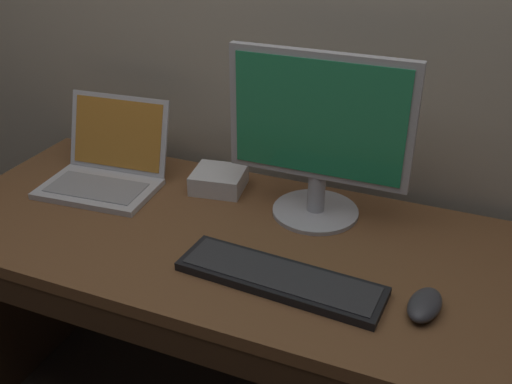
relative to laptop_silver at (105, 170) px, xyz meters
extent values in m
cube|color=brown|center=(0.47, -0.10, -0.07)|extent=(1.64, 0.70, 0.03)
cube|color=#3D2716|center=(-0.33, -0.10, -0.44)|extent=(0.04, 0.64, 0.71)
cube|color=#3D2716|center=(0.47, -0.44, -0.12)|extent=(1.57, 0.02, 0.08)
cube|color=silver|center=(0.00, -0.05, -0.04)|extent=(0.35, 0.24, 0.02)
cube|color=#959599|center=(0.00, -0.06, -0.03)|extent=(0.29, 0.16, 0.00)
cube|color=silver|center=(-0.01, 0.10, 0.08)|extent=(0.33, 0.11, 0.23)
cube|color=#C67F2D|center=(-0.01, 0.09, 0.08)|extent=(0.30, 0.09, 0.20)
cylinder|color=#B7B7BC|center=(0.64, 0.08, -0.04)|extent=(0.24, 0.24, 0.01)
cylinder|color=#B7B7BC|center=(0.64, 0.08, 0.02)|extent=(0.05, 0.05, 0.11)
cube|color=#B7B7BC|center=(0.64, 0.07, 0.24)|extent=(0.49, 0.03, 0.34)
cube|color=#23935B|center=(0.64, 0.05, 0.24)|extent=(0.45, 0.00, 0.30)
cube|color=black|center=(0.66, -0.25, -0.04)|extent=(0.50, 0.17, 0.02)
cube|color=#2D2D30|center=(0.66, -0.25, -0.03)|extent=(0.47, 0.14, 0.00)
ellipsoid|color=#38383D|center=(0.98, -0.23, -0.03)|extent=(0.09, 0.13, 0.04)
cube|color=silver|center=(0.33, 0.11, -0.02)|extent=(0.17, 0.16, 0.06)
camera|label=1|loc=(1.02, -1.27, 0.78)|focal=40.62mm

